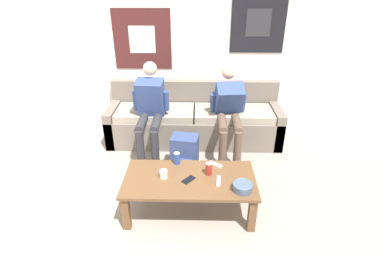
{
  "coord_description": "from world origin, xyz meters",
  "views": [
    {
      "loc": [
        0.3,
        -1.87,
        2.14
      ],
      "look_at": [
        0.24,
        1.04,
        0.65
      ],
      "focal_mm": 28.0,
      "sensor_mm": 36.0,
      "label": 1
    }
  ],
  "objects_px": {
    "couch": "(194,121)",
    "ceramic_bowl": "(243,187)",
    "game_controller_near_right": "(219,181)",
    "person_seated_teen": "(229,110)",
    "backpack": "(185,154)",
    "person_seated_adult": "(150,108)",
    "game_controller_near_left": "(216,165)",
    "drink_can_blue": "(177,158)",
    "cell_phone": "(189,180)",
    "pillar_candle": "(164,174)",
    "drink_can_red": "(209,169)",
    "coffee_table": "(190,183)"
  },
  "relations": [
    {
      "from": "coffee_table",
      "to": "person_seated_adult",
      "type": "height_order",
      "value": "person_seated_adult"
    },
    {
      "from": "pillar_candle",
      "to": "drink_can_blue",
      "type": "relative_size",
      "value": 0.73
    },
    {
      "from": "couch",
      "to": "game_controller_near_right",
      "type": "relative_size",
      "value": 16.35
    },
    {
      "from": "couch",
      "to": "coffee_table",
      "type": "relative_size",
      "value": 1.88
    },
    {
      "from": "drink_can_red",
      "to": "backpack",
      "type": "bearing_deg",
      "value": 112.68
    },
    {
      "from": "ceramic_bowl",
      "to": "person_seated_adult",
      "type": "bearing_deg",
      "value": 128.3
    },
    {
      "from": "pillar_candle",
      "to": "game_controller_near_right",
      "type": "bearing_deg",
      "value": -6.88
    },
    {
      "from": "person_seated_adult",
      "to": "game_controller_near_left",
      "type": "relative_size",
      "value": 8.89
    },
    {
      "from": "drink_can_red",
      "to": "game_controller_near_right",
      "type": "relative_size",
      "value": 0.85
    },
    {
      "from": "game_controller_near_left",
      "to": "game_controller_near_right",
      "type": "xyz_separation_m",
      "value": [
        0.01,
        -0.28,
        0.0
      ]
    },
    {
      "from": "person_seated_teen",
      "to": "backpack",
      "type": "distance_m",
      "value": 0.81
    },
    {
      "from": "game_controller_near_left",
      "to": "backpack",
      "type": "bearing_deg",
      "value": 125.12
    },
    {
      "from": "pillar_candle",
      "to": "person_seated_adult",
      "type": "bearing_deg",
      "value": 104.23
    },
    {
      "from": "person_seated_teen",
      "to": "pillar_candle",
      "type": "bearing_deg",
      "value": -121.75
    },
    {
      "from": "ceramic_bowl",
      "to": "pillar_candle",
      "type": "bearing_deg",
      "value": 166.5
    },
    {
      "from": "person_seated_adult",
      "to": "drink_can_red",
      "type": "relative_size",
      "value": 9.6
    },
    {
      "from": "backpack",
      "to": "couch",
      "type": "bearing_deg",
      "value": 82.55
    },
    {
      "from": "coffee_table",
      "to": "person_seated_teen",
      "type": "bearing_deg",
      "value": 68.1
    },
    {
      "from": "coffee_table",
      "to": "cell_phone",
      "type": "height_order",
      "value": "cell_phone"
    },
    {
      "from": "drink_can_red",
      "to": "drink_can_blue",
      "type": "bearing_deg",
      "value": 150.6
    },
    {
      "from": "person_seated_adult",
      "to": "drink_can_blue",
      "type": "distance_m",
      "value": 0.97
    },
    {
      "from": "ceramic_bowl",
      "to": "coffee_table",
      "type": "bearing_deg",
      "value": 160.36
    },
    {
      "from": "drink_can_red",
      "to": "cell_phone",
      "type": "bearing_deg",
      "value": -152.04
    },
    {
      "from": "ceramic_bowl",
      "to": "game_controller_near_left",
      "type": "bearing_deg",
      "value": 119.61
    },
    {
      "from": "ceramic_bowl",
      "to": "game_controller_near_left",
      "type": "distance_m",
      "value": 0.45
    },
    {
      "from": "person_seated_teen",
      "to": "ceramic_bowl",
      "type": "bearing_deg",
      "value": -89.26
    },
    {
      "from": "ceramic_bowl",
      "to": "couch",
      "type": "bearing_deg",
      "value": 105.51
    },
    {
      "from": "drink_can_blue",
      "to": "drink_can_red",
      "type": "xyz_separation_m",
      "value": [
        0.33,
        -0.18,
        0.0
      ]
    },
    {
      "from": "ceramic_bowl",
      "to": "game_controller_near_left",
      "type": "height_order",
      "value": "ceramic_bowl"
    },
    {
      "from": "couch",
      "to": "person_seated_teen",
      "type": "distance_m",
      "value": 0.64
    },
    {
      "from": "coffee_table",
      "to": "cell_phone",
      "type": "xyz_separation_m",
      "value": [
        -0.01,
        -0.03,
        0.07
      ]
    },
    {
      "from": "couch",
      "to": "game_controller_near_right",
      "type": "bearing_deg",
      "value": -80.75
    },
    {
      "from": "game_controller_near_left",
      "to": "cell_phone",
      "type": "relative_size",
      "value": 0.92
    },
    {
      "from": "pillar_candle",
      "to": "drink_can_red",
      "type": "distance_m",
      "value": 0.44
    },
    {
      "from": "person_seated_teen",
      "to": "coffee_table",
      "type": "bearing_deg",
      "value": -111.9
    },
    {
      "from": "couch",
      "to": "backpack",
      "type": "xyz_separation_m",
      "value": [
        -0.1,
        -0.79,
        -0.07
      ]
    },
    {
      "from": "drink_can_blue",
      "to": "drink_can_red",
      "type": "relative_size",
      "value": 1.0
    },
    {
      "from": "couch",
      "to": "game_controller_near_right",
      "type": "distance_m",
      "value": 1.58
    },
    {
      "from": "pillar_candle",
      "to": "drink_can_blue",
      "type": "xyz_separation_m",
      "value": [
        0.11,
        0.25,
        0.02
      ]
    },
    {
      "from": "couch",
      "to": "drink_can_blue",
      "type": "xyz_separation_m",
      "value": [
        -0.16,
        -1.24,
        0.17
      ]
    },
    {
      "from": "drink_can_red",
      "to": "cell_phone",
      "type": "height_order",
      "value": "drink_can_red"
    },
    {
      "from": "person_seated_adult",
      "to": "person_seated_teen",
      "type": "relative_size",
      "value": 1.08
    },
    {
      "from": "couch",
      "to": "person_seated_adult",
      "type": "xyz_separation_m",
      "value": [
        -0.56,
        -0.38,
        0.36
      ]
    },
    {
      "from": "coffee_table",
      "to": "person_seated_teen",
      "type": "relative_size",
      "value": 1.16
    },
    {
      "from": "couch",
      "to": "ceramic_bowl",
      "type": "bearing_deg",
      "value": -74.49
    },
    {
      "from": "person_seated_teen",
      "to": "game_controller_near_right",
      "type": "height_order",
      "value": "person_seated_teen"
    },
    {
      "from": "person_seated_teen",
      "to": "couch",
      "type": "bearing_deg",
      "value": 143.5
    },
    {
      "from": "game_controller_near_right",
      "to": "drink_can_red",
      "type": "bearing_deg",
      "value": 124.75
    },
    {
      "from": "person_seated_teen",
      "to": "cell_phone",
      "type": "relative_size",
      "value": 7.51
    },
    {
      "from": "game_controller_near_right",
      "to": "drink_can_blue",
      "type": "bearing_deg",
      "value": 143.01
    }
  ]
}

